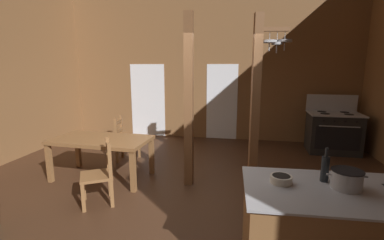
# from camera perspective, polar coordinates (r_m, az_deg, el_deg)

# --- Properties ---
(ground_plane) EXTENTS (8.53, 8.45, 0.10)m
(ground_plane) POSITION_cam_1_polar(r_m,az_deg,el_deg) (4.27, -3.63, -17.49)
(ground_plane) COLOR #422819
(wall_back) EXTENTS (8.53, 0.14, 4.48)m
(wall_back) POSITION_cam_1_polar(r_m,az_deg,el_deg) (7.58, 3.50, 13.02)
(wall_back) COLOR brown
(wall_back) RESTS_ON ground_plane
(glazed_door_back_left) EXTENTS (1.00, 0.01, 2.05)m
(glazed_door_back_left) POSITION_cam_1_polar(r_m,az_deg,el_deg) (7.97, -9.21, 4.06)
(glazed_door_back_left) COLOR white
(glazed_door_back_left) RESTS_ON ground_plane
(glazed_panel_back_right) EXTENTS (0.84, 0.01, 2.05)m
(glazed_panel_back_right) POSITION_cam_1_polar(r_m,az_deg,el_deg) (7.53, 6.25, 3.73)
(glazed_panel_back_right) COLOR white
(glazed_panel_back_right) RESTS_ON ground_plane
(kitchen_island) EXTENTS (2.20, 1.05, 0.90)m
(kitchen_island) POSITION_cam_1_polar(r_m,az_deg,el_deg) (3.15, 31.84, -20.04)
(kitchen_island) COLOR brown
(kitchen_island) RESTS_ON ground_plane
(stove_range) EXTENTS (1.16, 0.85, 1.32)m
(stove_range) POSITION_cam_1_polar(r_m,az_deg,el_deg) (7.20, 27.39, -2.22)
(stove_range) COLOR black
(stove_range) RESTS_ON ground_plane
(support_post_with_pot_rack) EXTENTS (0.63, 0.30, 2.83)m
(support_post_with_pot_rack) POSITION_cam_1_polar(r_m,az_deg,el_deg) (4.69, 13.61, 5.42)
(support_post_with_pot_rack) COLOR brown
(support_post_with_pot_rack) RESTS_ON ground_plane
(support_post_center) EXTENTS (0.14, 0.14, 2.83)m
(support_post_center) POSITION_cam_1_polar(r_m,az_deg,el_deg) (4.45, -0.67, 3.67)
(support_post_center) COLOR brown
(support_post_center) RESTS_ON ground_plane
(dining_table) EXTENTS (1.75, 1.00, 0.74)m
(dining_table) POSITION_cam_1_polar(r_m,az_deg,el_deg) (5.13, -18.44, -4.60)
(dining_table) COLOR brown
(dining_table) RESTS_ON ground_plane
(ladderback_chair_near_window) EXTENTS (0.50, 0.50, 0.95)m
(ladderback_chair_near_window) POSITION_cam_1_polar(r_m,az_deg,el_deg) (6.00, -13.73, -4.05)
(ladderback_chair_near_window) COLOR brown
(ladderback_chair_near_window) RESTS_ON ground_plane
(ladderback_chair_by_post) EXTENTS (0.60, 0.60, 0.95)m
(ladderback_chair_by_post) POSITION_cam_1_polar(r_m,az_deg,el_deg) (4.27, -18.66, -10.63)
(ladderback_chair_by_post) COLOR brown
(ladderback_chair_by_post) RESTS_ON ground_plane
(stockpot_on_counter) EXTENTS (0.35, 0.28, 0.17)m
(stockpot_on_counter) POSITION_cam_1_polar(r_m,az_deg,el_deg) (2.90, 29.61, -10.72)
(stockpot_on_counter) COLOR #A8AAB2
(stockpot_on_counter) RESTS_ON kitchen_island
(mixing_bowl_on_counter) EXTENTS (0.20, 0.20, 0.07)m
(mixing_bowl_on_counter) POSITION_cam_1_polar(r_m,az_deg,el_deg) (2.80, 18.13, -11.67)
(mixing_bowl_on_counter) COLOR silver
(mixing_bowl_on_counter) RESTS_ON kitchen_island
(bottle_tall_on_counter) EXTENTS (0.08, 0.08, 0.34)m
(bottle_tall_on_counter) POSITION_cam_1_polar(r_m,az_deg,el_deg) (2.96, 26.07, -9.03)
(bottle_tall_on_counter) COLOR #1E2328
(bottle_tall_on_counter) RESTS_ON kitchen_island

